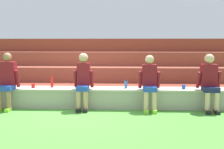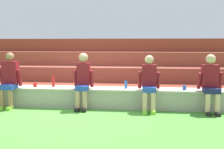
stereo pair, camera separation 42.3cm
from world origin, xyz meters
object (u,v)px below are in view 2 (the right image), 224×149
(person_left_of_center, at_px, (83,79))
(plastic_cup_right_end, at_px, (35,85))
(water_bottle_mid_right, at_px, (126,84))
(plastic_cup_left_end, at_px, (184,88))
(person_far_left, at_px, (9,79))
(person_right_of_center, at_px, (211,82))
(water_bottle_near_left, at_px, (53,82))
(person_center, at_px, (149,82))

(person_left_of_center, xyz_separation_m, plastic_cup_right_end, (-1.31, 0.21, -0.20))
(water_bottle_mid_right, xyz_separation_m, plastic_cup_left_end, (1.42, -0.06, -0.04))
(person_left_of_center, bearing_deg, plastic_cup_left_end, 4.39)
(person_far_left, relative_size, water_bottle_mid_right, 6.56)
(person_right_of_center, bearing_deg, person_far_left, -179.63)
(water_bottle_near_left, distance_m, plastic_cup_left_end, 3.31)
(person_center, distance_m, plastic_cup_right_end, 2.92)
(water_bottle_near_left, bearing_deg, plastic_cup_left_end, -1.87)
(plastic_cup_left_end, bearing_deg, person_far_left, -176.82)
(person_far_left, relative_size, plastic_cup_right_end, 13.47)
(person_far_left, height_order, water_bottle_mid_right, person_far_left)
(person_center, relative_size, plastic_cup_left_end, 12.39)
(person_left_of_center, xyz_separation_m, plastic_cup_left_end, (2.46, 0.19, -0.19))
(person_far_left, xyz_separation_m, water_bottle_mid_right, (2.90, 0.30, -0.14))
(person_left_of_center, xyz_separation_m, person_right_of_center, (3.02, -0.02, -0.01))
(person_far_left, xyz_separation_m, plastic_cup_left_end, (4.32, 0.24, -0.19))
(person_far_left, height_order, plastic_cup_left_end, person_far_left)
(water_bottle_mid_right, bearing_deg, person_far_left, -174.03)
(person_right_of_center, distance_m, plastic_cup_right_end, 4.34)
(person_far_left, distance_m, person_right_of_center, 4.88)
(water_bottle_mid_right, xyz_separation_m, plastic_cup_right_end, (-2.35, -0.04, -0.05))
(water_bottle_mid_right, distance_m, plastic_cup_left_end, 1.43)
(person_left_of_center, distance_m, plastic_cup_left_end, 2.48)
(water_bottle_near_left, xyz_separation_m, plastic_cup_left_end, (3.31, -0.11, -0.08))
(person_center, bearing_deg, water_bottle_mid_right, 154.35)
(person_far_left, distance_m, water_bottle_mid_right, 2.92)
(person_left_of_center, bearing_deg, water_bottle_mid_right, 13.63)
(person_far_left, relative_size, water_bottle_near_left, 5.09)
(person_right_of_center, relative_size, plastic_cup_right_end, 13.23)
(plastic_cup_right_end, bearing_deg, plastic_cup_left_end, -0.39)
(person_far_left, relative_size, plastic_cup_left_end, 12.89)
(person_far_left, xyz_separation_m, water_bottle_near_left, (1.01, 0.35, -0.11))
(person_left_of_center, height_order, person_center, person_left_of_center)
(water_bottle_near_left, bearing_deg, person_right_of_center, -4.68)
(person_center, xyz_separation_m, plastic_cup_left_end, (0.86, 0.21, -0.16))
(plastic_cup_right_end, bearing_deg, water_bottle_mid_right, 0.91)
(person_far_left, distance_m, water_bottle_near_left, 1.08)
(person_center, height_order, plastic_cup_right_end, person_center)
(person_far_left, bearing_deg, person_right_of_center, 0.37)
(plastic_cup_right_end, bearing_deg, person_left_of_center, -9.32)
(person_right_of_center, height_order, plastic_cup_left_end, person_right_of_center)
(water_bottle_mid_right, relative_size, plastic_cup_left_end, 1.96)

